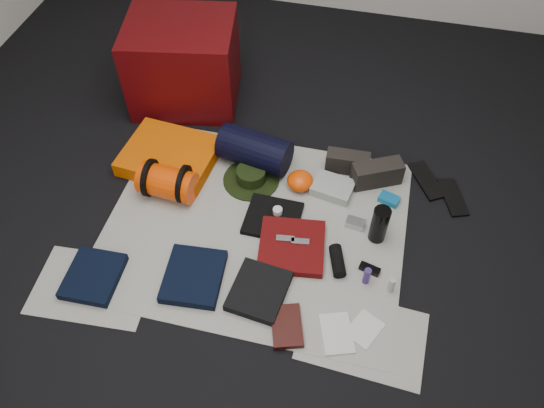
% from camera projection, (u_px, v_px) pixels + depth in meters
% --- Properties ---
extents(floor, '(4.50, 4.50, 0.02)m').
position_uv_depth(floor, '(255.00, 228.00, 2.89)').
color(floor, black).
rests_on(floor, ground).
extents(newspaper_mat, '(1.60, 1.30, 0.01)m').
position_uv_depth(newspaper_mat, '(255.00, 226.00, 2.88)').
color(newspaper_mat, beige).
rests_on(newspaper_mat, floor).
extents(newspaper_sheet_front_left, '(0.61, 0.44, 0.00)m').
position_uv_depth(newspaper_sheet_front_left, '(93.00, 287.00, 2.65)').
color(newspaper_sheet_front_left, beige).
rests_on(newspaper_sheet_front_left, floor).
extents(newspaper_sheet_front_right, '(0.60, 0.43, 0.00)m').
position_uv_depth(newspaper_sheet_front_right, '(363.00, 336.00, 2.49)').
color(newspaper_sheet_front_right, beige).
rests_on(newspaper_sheet_front_right, floor).
extents(red_cabinet, '(0.74, 0.66, 0.55)m').
position_uv_depth(red_cabinet, '(183.00, 63.00, 3.35)').
color(red_cabinet, '#4C0508').
rests_on(red_cabinet, floor).
extents(sleeping_pad, '(0.56, 0.48, 0.10)m').
position_uv_depth(sleeping_pad, '(170.00, 156.00, 3.15)').
color(sleeping_pad, '#E35902').
rests_on(sleeping_pad, newspaper_mat).
extents(stuff_sack, '(0.32, 0.21, 0.18)m').
position_uv_depth(stuff_sack, '(167.00, 183.00, 2.96)').
color(stuff_sack, '#EA3F03').
rests_on(stuff_sack, newspaper_mat).
extents(sack_strap_left, '(0.02, 0.22, 0.22)m').
position_uv_depth(sack_strap_left, '(150.00, 178.00, 2.96)').
color(sack_strap_left, black).
rests_on(sack_strap_left, newspaper_mat).
extents(sack_strap_right, '(0.03, 0.22, 0.22)m').
position_uv_depth(sack_strap_right, '(184.00, 184.00, 2.93)').
color(sack_strap_right, black).
rests_on(sack_strap_right, newspaper_mat).
extents(navy_duffel, '(0.45, 0.29, 0.22)m').
position_uv_depth(navy_duffel, '(255.00, 150.00, 3.09)').
color(navy_duffel, black).
rests_on(navy_duffel, newspaper_mat).
extents(boonie_brim, '(0.34, 0.34, 0.01)m').
position_uv_depth(boonie_brim, '(251.00, 179.00, 3.09)').
color(boonie_brim, black).
rests_on(boonie_brim, newspaper_mat).
extents(boonie_crown, '(0.17, 0.17, 0.08)m').
position_uv_depth(boonie_crown, '(251.00, 175.00, 3.05)').
color(boonie_crown, black).
rests_on(boonie_crown, boonie_brim).
extents(hiking_boot_left, '(0.25, 0.10, 0.13)m').
position_uv_depth(hiking_boot_left, '(347.00, 162.00, 3.09)').
color(hiking_boot_left, black).
rests_on(hiking_boot_left, newspaper_mat).
extents(hiking_boot_right, '(0.30, 0.22, 0.14)m').
position_uv_depth(hiking_boot_right, '(377.00, 174.00, 3.03)').
color(hiking_boot_right, black).
rests_on(hiking_boot_right, newspaper_mat).
extents(flip_flop_left, '(0.24, 0.30, 0.02)m').
position_uv_depth(flip_flop_left, '(427.00, 181.00, 3.08)').
color(flip_flop_left, black).
rests_on(flip_flop_left, floor).
extents(flip_flop_right, '(0.19, 0.29, 0.02)m').
position_uv_depth(flip_flop_right, '(453.00, 197.00, 3.01)').
color(flip_flop_right, black).
rests_on(flip_flop_right, floor).
extents(trousers_navy_a, '(0.27, 0.30, 0.05)m').
position_uv_depth(trousers_navy_a, '(93.00, 276.00, 2.66)').
color(trousers_navy_a, black).
rests_on(trousers_navy_a, newspaper_mat).
extents(trousers_navy_b, '(0.31, 0.35, 0.05)m').
position_uv_depth(trousers_navy_b, '(194.00, 276.00, 2.66)').
color(trousers_navy_b, black).
rests_on(trousers_navy_b, newspaper_mat).
extents(trousers_charcoal, '(0.29, 0.32, 0.05)m').
position_uv_depth(trousers_charcoal, '(259.00, 291.00, 2.61)').
color(trousers_charcoal, black).
rests_on(trousers_charcoal, newspaper_mat).
extents(black_tshirt, '(0.30, 0.28, 0.03)m').
position_uv_depth(black_tshirt, '(273.00, 218.00, 2.90)').
color(black_tshirt, black).
rests_on(black_tshirt, newspaper_mat).
extents(red_shirt, '(0.38, 0.38, 0.05)m').
position_uv_depth(red_shirt, '(292.00, 246.00, 2.77)').
color(red_shirt, '#540909').
rests_on(red_shirt, newspaper_mat).
extents(orange_stuff_sack, '(0.18, 0.18, 0.10)m').
position_uv_depth(orange_stuff_sack, '(300.00, 181.00, 3.02)').
color(orange_stuff_sack, '#EA3F03').
rests_on(orange_stuff_sack, newspaper_mat).
extents(first_aid_pouch, '(0.25, 0.21, 0.06)m').
position_uv_depth(first_aid_pouch, '(333.00, 188.00, 3.02)').
color(first_aid_pouch, gray).
rests_on(first_aid_pouch, newspaper_mat).
extents(water_bottle, '(0.12, 0.12, 0.23)m').
position_uv_depth(water_bottle, '(379.00, 224.00, 2.75)').
color(water_bottle, black).
rests_on(water_bottle, newspaper_mat).
extents(speaker, '(0.12, 0.18, 0.07)m').
position_uv_depth(speaker, '(337.00, 261.00, 2.70)').
color(speaker, black).
rests_on(speaker, newspaper_mat).
extents(compact_camera, '(0.11, 0.07, 0.04)m').
position_uv_depth(compact_camera, '(355.00, 223.00, 2.87)').
color(compact_camera, '#B6B6BB').
rests_on(compact_camera, newspaper_mat).
extents(cyan_case, '(0.13, 0.10, 0.04)m').
position_uv_depth(cyan_case, '(389.00, 199.00, 2.98)').
color(cyan_case, '#0E5E8E').
rests_on(cyan_case, newspaper_mat).
extents(toiletry_purple, '(0.05, 0.05, 0.10)m').
position_uv_depth(toiletry_purple, '(367.00, 276.00, 2.63)').
color(toiletry_purple, navy).
rests_on(toiletry_purple, newspaper_mat).
extents(toiletry_clear, '(0.04, 0.04, 0.09)m').
position_uv_depth(toiletry_clear, '(391.00, 285.00, 2.60)').
color(toiletry_clear, '#A0A5A0').
rests_on(toiletry_clear, newspaper_mat).
extents(paperback_book, '(0.20, 0.25, 0.03)m').
position_uv_depth(paperback_book, '(287.00, 326.00, 2.50)').
color(paperback_book, black).
rests_on(paperback_book, newspaper_mat).
extents(map_booklet, '(0.20, 0.24, 0.01)m').
position_uv_depth(map_booklet, '(337.00, 333.00, 2.48)').
color(map_booklet, beige).
rests_on(map_booklet, newspaper_mat).
extents(map_printout, '(0.19, 0.21, 0.01)m').
position_uv_depth(map_printout, '(365.00, 329.00, 2.50)').
color(map_printout, beige).
rests_on(map_printout, newspaper_mat).
extents(sunglasses, '(0.11, 0.07, 0.03)m').
position_uv_depth(sunglasses, '(370.00, 269.00, 2.70)').
color(sunglasses, black).
rests_on(sunglasses, newspaper_mat).
extents(key_cluster, '(0.07, 0.07, 0.01)m').
position_uv_depth(key_cluster, '(93.00, 295.00, 2.61)').
color(key_cluster, '#B6B6BB').
rests_on(key_cluster, newspaper_mat).
extents(tape_roll, '(0.05, 0.05, 0.03)m').
position_uv_depth(tape_roll, '(278.00, 211.00, 2.89)').
color(tape_roll, silver).
rests_on(tape_roll, black_tshirt).
extents(energy_bar_a, '(0.10, 0.05, 0.01)m').
position_uv_depth(energy_bar_a, '(285.00, 239.00, 2.77)').
color(energy_bar_a, '#B6B6BB').
rests_on(energy_bar_a, red_shirt).
extents(energy_bar_b, '(0.10, 0.05, 0.01)m').
position_uv_depth(energy_bar_b, '(300.00, 242.00, 2.76)').
color(energy_bar_b, '#B6B6BB').
rests_on(energy_bar_b, red_shirt).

